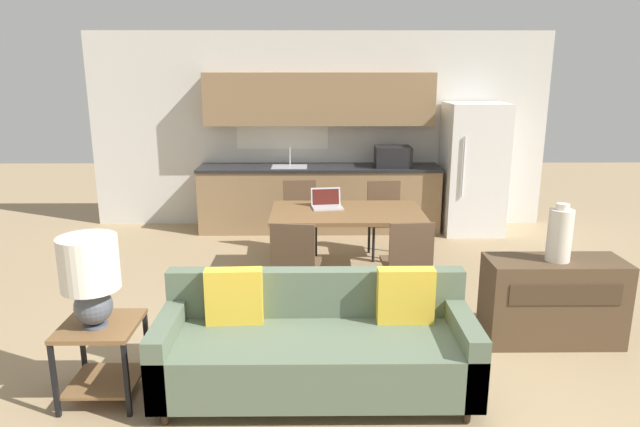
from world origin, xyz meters
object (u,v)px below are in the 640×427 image
at_px(dining_chair_far_right, 385,215).
at_px(laptop, 327,203).
at_px(table_lamp, 90,274).
at_px(vase, 560,234).
at_px(credenza, 552,301).
at_px(dining_chair_near_left, 295,262).
at_px(dining_chair_near_right, 408,261).
at_px(side_table, 102,348).
at_px(refrigerator, 473,168).
at_px(dining_table, 347,216).
at_px(couch, 316,345).
at_px(dining_chair_far_left, 300,214).

distance_m(dining_chair_far_right, laptop, 1.00).
relative_size(table_lamp, dining_chair_far_right, 0.69).
bearing_deg(vase, credenza, 67.34).
relative_size(dining_chair_near_left, dining_chair_near_right, 1.00).
height_order(side_table, table_lamp, table_lamp).
distance_m(refrigerator, dining_table, 2.61).
bearing_deg(side_table, refrigerator, 48.70).
bearing_deg(side_table, vase, 13.24).
distance_m(vase, dining_chair_near_right, 1.32).
xyz_separation_m(couch, dining_chair_far_left, (-0.18, 3.02, 0.16)).
xyz_separation_m(side_table, dining_chair_far_left, (1.28, 3.10, 0.13)).
bearing_deg(dining_chair_far_right, vase, -66.87).
distance_m(dining_table, credenza, 2.19).
height_order(couch, dining_chair_far_right, dining_chair_far_right).
xyz_separation_m(dining_table, vase, (1.62, -1.45, 0.23)).
bearing_deg(dining_table, credenza, -41.52).
xyz_separation_m(credenza, dining_chair_far_right, (-1.12, 2.24, 0.15)).
bearing_deg(credenza, laptop, 138.79).
xyz_separation_m(couch, dining_chair_near_right, (0.84, 1.31, 0.16)).
relative_size(side_table, dining_chair_far_left, 0.61).
xyz_separation_m(refrigerator, credenza, (-0.20, -3.29, -0.53)).
bearing_deg(dining_chair_far_right, table_lamp, -129.91).
xyz_separation_m(refrigerator, dining_chair_near_left, (-2.34, -2.73, -0.38)).
distance_m(table_lamp, dining_chair_far_left, 3.42).
relative_size(vase, dining_chair_far_right, 0.53).
bearing_deg(dining_chair_near_left, vase, 172.82).
bearing_deg(dining_chair_near_right, table_lamp, 27.97).
height_order(table_lamp, credenza, table_lamp).
bearing_deg(dining_chair_far_right, refrigerator, 35.50).
xyz_separation_m(dining_table, couch, (-0.33, -2.16, -0.36)).
distance_m(side_table, table_lamp, 0.55).
height_order(dining_table, table_lamp, table_lamp).
distance_m(dining_chair_near_left, dining_chair_near_right, 1.03).
height_order(vase, dining_chair_near_left, vase).
relative_size(couch, credenza, 1.94).
xyz_separation_m(refrigerator, table_lamp, (-3.62, -4.14, 0.04)).
distance_m(dining_chair_far_left, laptop, 0.81).
xyz_separation_m(couch, vase, (1.95, 0.72, 0.59)).
bearing_deg(table_lamp, credenza, 13.95).
height_order(side_table, vase, vase).
height_order(credenza, dining_chair_far_left, dining_chair_far_left).
height_order(refrigerator, side_table, refrigerator).
height_order(vase, dining_chair_far_right, vase).
bearing_deg(laptop, dining_chair_near_right, -62.40).
height_order(dining_table, dining_chair_near_right, dining_chair_near_right).
bearing_deg(refrigerator, dining_chair_far_right, -141.29).
height_order(refrigerator, laptop, refrigerator).
height_order(side_table, credenza, credenza).
relative_size(vase, dining_chair_far_left, 0.53).
bearing_deg(dining_chair_far_right, couch, -108.90).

